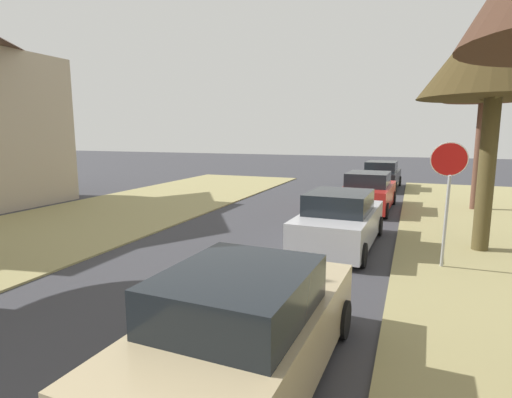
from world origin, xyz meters
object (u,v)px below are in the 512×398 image
(stop_sign_far, at_px, (448,178))
(street_tree_right_mid_b, at_px, (498,48))
(parked_sedan_silver, at_px, (340,221))
(parked_sedan_black, at_px, (381,176))
(parked_sedan_red, at_px, (368,192))
(parked_sedan_tan, at_px, (245,331))
(street_tree_right_far, at_px, (485,67))

(stop_sign_far, height_order, street_tree_right_mid_b, street_tree_right_mid_b)
(parked_sedan_silver, xyz_separation_m, parked_sedan_black, (0.17, 12.83, 0.00))
(parked_sedan_red, distance_m, parked_sedan_black, 6.83)
(parked_sedan_black, bearing_deg, stop_sign_far, -80.13)
(stop_sign_far, distance_m, parked_sedan_tan, 6.52)
(street_tree_right_far, bearing_deg, parked_sedan_silver, -119.55)
(stop_sign_far, relative_size, parked_sedan_red, 0.65)
(street_tree_right_mid_b, bearing_deg, parked_sedan_black, 106.14)
(parked_sedan_silver, bearing_deg, parked_sedan_tan, -90.05)
(street_tree_right_far, xyz_separation_m, parked_sedan_red, (-4.10, -1.50, -4.99))
(street_tree_right_mid_b, height_order, parked_sedan_tan, street_tree_right_mid_b)
(stop_sign_far, relative_size, parked_sedan_tan, 0.65)
(parked_sedan_silver, xyz_separation_m, parked_sedan_red, (0.15, 6.00, 0.00))
(parked_sedan_silver, distance_m, parked_sedan_red, 6.00)
(street_tree_right_far, height_order, parked_sedan_silver, street_tree_right_far)
(parked_sedan_silver, distance_m, parked_sedan_black, 12.83)
(stop_sign_far, relative_size, street_tree_right_far, 0.41)
(street_tree_right_mid_b, relative_size, parked_sedan_black, 1.47)
(stop_sign_far, distance_m, parked_sedan_black, 14.14)
(street_tree_right_far, relative_size, parked_sedan_black, 1.59)
(parked_sedan_tan, distance_m, parked_sedan_silver, 6.85)
(street_tree_right_mid_b, height_order, parked_sedan_silver, street_tree_right_mid_b)
(street_tree_right_mid_b, bearing_deg, street_tree_right_far, 84.62)
(parked_sedan_tan, relative_size, parked_sedan_silver, 1.00)
(parked_sedan_black, bearing_deg, parked_sedan_red, -90.18)
(street_tree_right_mid_b, xyz_separation_m, parked_sedan_silver, (-3.63, -0.89, -4.53))
(street_tree_right_far, height_order, parked_sedan_black, street_tree_right_far)
(parked_sedan_tan, relative_size, parked_sedan_black, 1.00)
(stop_sign_far, bearing_deg, parked_sedan_tan, -114.00)
(street_tree_right_mid_b, height_order, parked_sedan_red, street_tree_right_mid_b)
(parked_sedan_silver, bearing_deg, stop_sign_far, -21.79)
(street_tree_right_mid_b, height_order, parked_sedan_black, street_tree_right_mid_b)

